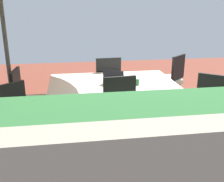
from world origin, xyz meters
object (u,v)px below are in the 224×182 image
object	(u,v)px
dining_table	(112,85)
chair_east	(28,98)
chair_southwest	(170,77)
chair_north	(122,111)
laptop	(115,80)
chair_northeast	(18,121)
chair_south	(107,80)
cup	(137,82)
chair_northwest	(210,108)

from	to	relation	value
dining_table	chair_east	distance (m)	1.26
chair_east	chair_southwest	bearing A→B (deg)	-68.63
chair_north	laptop	world-z (taller)	chair_north
dining_table	chair_northeast	xyz separation A→B (m)	(1.26, 0.83, -0.14)
chair_south	chair_north	world-z (taller)	same
chair_south	chair_southwest	size ratio (longest dim) A/B	1.00
chair_northeast	chair_southwest	size ratio (longest dim) A/B	1.00
chair_south	chair_southwest	bearing A→B (deg)	177.04
dining_table	chair_northeast	world-z (taller)	chair_northeast
dining_table	cup	distance (m)	0.41
chair_north	chair_northeast	bearing A→B (deg)	178.76
chair_northeast	chair_north	size ratio (longest dim) A/B	1.00
chair_northeast	chair_north	bearing A→B (deg)	-36.75
dining_table	chair_north	xyz separation A→B (m)	(-0.02, 0.74, -0.14)
dining_table	chair_south	distance (m)	0.80
chair_southwest	chair_east	size ratio (longest dim) A/B	1.00
chair_east	laptop	size ratio (longest dim) A/B	2.46
dining_table	laptop	xyz separation A→B (m)	(-0.03, 0.07, 0.09)
chair_northeast	cup	xyz separation A→B (m)	(-1.59, -0.60, 0.23)
dining_table	laptop	distance (m)	0.12
cup	chair_east	bearing A→B (deg)	-7.58
chair_northwest	chair_northeast	distance (m)	2.44
chair_north	laptop	distance (m)	0.70
chair_northwest	laptop	bearing A→B (deg)	-173.75
dining_table	chair_south	bearing A→B (deg)	-92.10
chair_southwest	cup	distance (m)	1.39
cup	chair_north	bearing A→B (deg)	58.88
dining_table	laptop	world-z (taller)	laptop
chair_northeast	chair_northwest	bearing A→B (deg)	-40.29
chair_east	cup	world-z (taller)	chair_east
chair_northwest	chair_east	xyz separation A→B (m)	(2.44, -0.79, 0.00)
dining_table	chair_east	xyz separation A→B (m)	(1.25, 0.01, -0.14)
chair_southwest	laptop	xyz separation A→B (m)	(1.20, 0.87, 0.23)
dining_table	chair_east	world-z (taller)	chair_east
dining_table	chair_northwest	xyz separation A→B (m)	(-1.18, 0.80, -0.14)
chair_northwest	chair_northeast	world-z (taller)	same
chair_south	chair_east	xyz separation A→B (m)	(1.28, 0.80, 0.00)
chair_northeast	chair_east	world-z (taller)	same
chair_northeast	chair_southwest	bearing A→B (deg)	-7.66
dining_table	chair_north	distance (m)	0.75
chair_northeast	laptop	world-z (taller)	chair_northeast
chair_south	cup	bearing A→B (deg)	103.10
chair_northwest	chair_east	size ratio (longest dim) A/B	1.00
dining_table	chair_east	size ratio (longest dim) A/B	1.92
chair_southwest	cup	world-z (taller)	chair_southwest
chair_north	cup	size ratio (longest dim) A/B	10.93
dining_table	chair_northwest	distance (m)	1.44
chair_north	cup	distance (m)	0.64
chair_northwest	chair_southwest	world-z (taller)	same
chair_south	chair_north	bearing A→B (deg)	86.27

